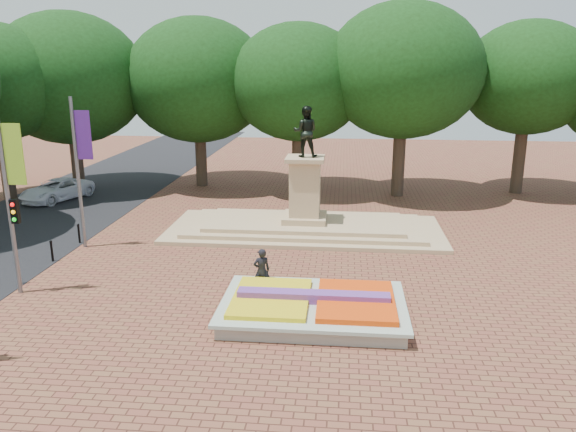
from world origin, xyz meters
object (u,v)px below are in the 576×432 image
object	(u,v)px
monument	(305,215)
van	(57,190)
flower_bed	(314,307)
pedestrian	(262,271)

from	to	relation	value
monument	van	size ratio (longest dim) A/B	2.93
monument	van	xyz separation A→B (m)	(-16.11, 5.30, -0.22)
van	flower_bed	bearing A→B (deg)	-21.28
flower_bed	van	world-z (taller)	van
monument	pedestrian	bearing A→B (deg)	-97.50
van	pedestrian	distance (m)	20.12
flower_bed	van	size ratio (longest dim) A/B	1.32
pedestrian	flower_bed	bearing A→B (deg)	117.05
monument	van	world-z (taller)	monument
flower_bed	monument	world-z (taller)	monument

